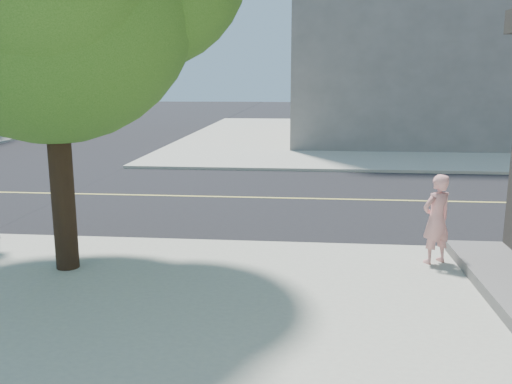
# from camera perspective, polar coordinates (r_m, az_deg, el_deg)

# --- Properties ---
(ground) EXTENTS (140.00, 140.00, 0.00)m
(ground) POSITION_cam_1_polar(r_m,az_deg,el_deg) (12.22, -23.15, -4.66)
(ground) COLOR black
(ground) RESTS_ON ground
(road_ew) EXTENTS (140.00, 9.00, 0.01)m
(road_ew) POSITION_cam_1_polar(r_m,az_deg,el_deg) (16.18, -15.63, -0.26)
(road_ew) COLOR black
(road_ew) RESTS_ON ground
(sidewalk_ne) EXTENTS (29.00, 25.00, 0.12)m
(sidewalk_ne) POSITION_cam_1_polar(r_m,az_deg,el_deg) (32.84, 19.10, 5.54)
(sidewalk_ne) COLOR #ADAD9B
(sidewalk_ne) RESTS_ON ground
(filler_ne) EXTENTS (18.00, 16.00, 14.00)m
(filler_ne) POSITION_cam_1_polar(r_m,az_deg,el_deg) (33.51, 20.62, 17.67)
(filler_ne) COLOR slate
(filler_ne) RESTS_ON sidewalk_ne
(man_on_phone) EXTENTS (0.68, 0.61, 1.57)m
(man_on_phone) POSITION_cam_1_polar(r_m,az_deg,el_deg) (9.83, 18.44, -2.71)
(man_on_phone) COLOR pink
(man_on_phone) RESTS_ON sidewalk_se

